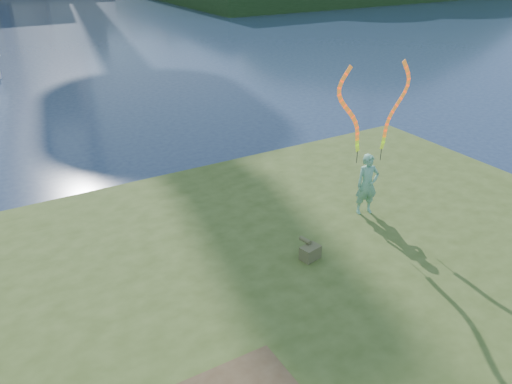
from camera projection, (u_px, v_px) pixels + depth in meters
ground at (247, 312)px, 10.02m from camera, size 320.00×320.00×0.00m
grassy_knoll at (317, 377)px, 8.10m from camera, size 20.00×18.00×0.80m
woman_with_ribbons at (370, 157)px, 11.48m from camera, size 1.93×0.63×3.90m
canvas_bag at (310, 252)px, 10.26m from camera, size 0.45×0.51×0.39m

